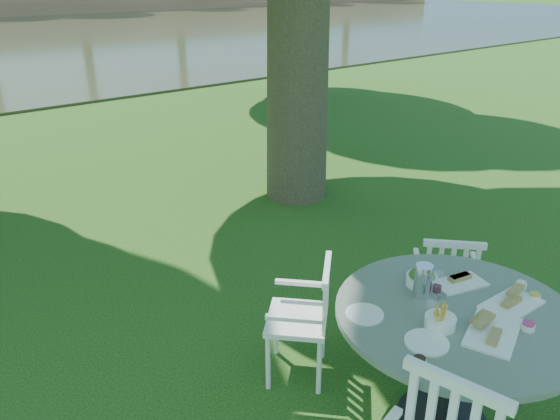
# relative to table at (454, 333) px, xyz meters

# --- Properties ---
(ground) EXTENTS (140.00, 140.00, 0.00)m
(ground) POSITION_rel_table_xyz_m (0.10, 1.59, -0.68)
(ground) COLOR #153B0C
(ground) RESTS_ON ground
(table) EXTENTS (1.43, 1.43, 0.84)m
(table) POSITION_rel_table_xyz_m (0.00, 0.00, 0.00)
(table) COLOR black
(table) RESTS_ON ground
(chair_ne) EXTENTS (0.61, 0.61, 0.88)m
(chair_ne) POSITION_rel_table_xyz_m (0.76, 0.57, -0.16)
(chair_ne) COLOR white
(chair_ne) RESTS_ON ground
(chair_nw) EXTENTS (0.61, 0.61, 0.88)m
(chair_nw) POSITION_rel_table_xyz_m (-0.37, 0.88, -0.16)
(chair_nw) COLOR white
(chair_nw) RESTS_ON ground
(tableware) EXTENTS (1.17, 0.86, 0.22)m
(tableware) POSITION_rel_table_xyz_m (-0.02, 0.08, 0.20)
(tableware) COLOR white
(tableware) RESTS_ON table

